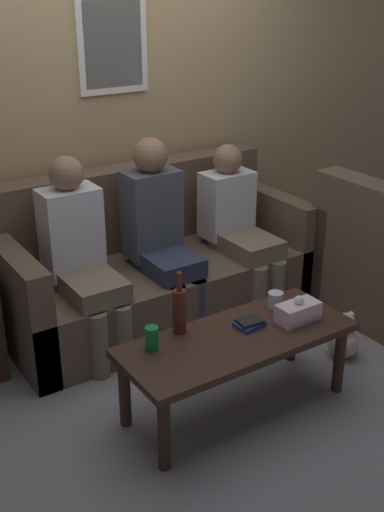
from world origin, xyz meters
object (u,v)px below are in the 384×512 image
object	(u,v)px
wine_bottle	(179,310)
person_right	(238,223)
coffee_table	(237,346)
drinking_glass	(275,300)
couch_main	(152,268)
teddy_bear	(344,338)
person_middle	(160,230)
person_left	(81,253)

from	to	relation	value
wine_bottle	person_right	bearing A→B (deg)	39.19
coffee_table	drinking_glass	bearing A→B (deg)	20.09
coffee_table	wine_bottle	world-z (taller)	wine_bottle
couch_main	teddy_bear	distance (m)	1.31
couch_main	person_middle	bearing A→B (deg)	-98.04
person_left	person_middle	size ratio (longest dim) A/B	0.97
couch_main	wine_bottle	bearing A→B (deg)	-112.08
person_left	person_middle	distance (m)	0.54
wine_bottle	coffee_table	bearing A→B (deg)	-40.89
wine_bottle	person_right	distance (m)	1.24
person_right	teddy_bear	bearing A→B (deg)	-84.25
couch_main	wine_bottle	size ratio (longest dim) A/B	6.05
wine_bottle	person_left	distance (m)	0.82
person_middle	teddy_bear	distance (m)	1.29
couch_main	wine_bottle	xyz separation A→B (m)	(-0.39, -0.96, 0.24)
wine_bottle	person_left	world-z (taller)	person_left
person_right	teddy_bear	size ratio (longest dim) A/B	3.75
couch_main	person_left	xyz separation A→B (m)	(-0.56, -0.16, 0.30)
coffee_table	person_right	world-z (taller)	person_right
teddy_bear	person_middle	bearing A→B (deg)	125.57
wine_bottle	teddy_bear	distance (m)	1.15
couch_main	wine_bottle	world-z (taller)	couch_main
drinking_glass	person_middle	world-z (taller)	person_middle
teddy_bear	coffee_table	bearing A→B (deg)	-177.24
drinking_glass	teddy_bear	xyz separation A→B (m)	(0.47, -0.09, -0.35)
wine_bottle	person_right	size ratio (longest dim) A/B	0.31
coffee_table	couch_main	bearing A→B (deg)	81.78
person_left	teddy_bear	bearing A→B (deg)	-37.93
couch_main	coffee_table	bearing A→B (deg)	-98.22
couch_main	person_right	world-z (taller)	person_right
couch_main	person_right	distance (m)	0.65
person_middle	person_right	world-z (taller)	person_middle
couch_main	person_middle	world-z (taller)	person_middle
person_middle	person_right	size ratio (longest dim) A/B	1.11
coffee_table	person_middle	size ratio (longest dim) A/B	1.02
couch_main	coffee_table	xyz separation A→B (m)	(-0.17, -1.16, 0.05)
person_left	person_middle	xyz separation A→B (m)	(0.54, 0.00, 0.03)
person_right	teddy_bear	xyz separation A→B (m)	(0.09, -0.94, -0.46)
wine_bottle	person_left	bearing A→B (deg)	102.04
drinking_glass	person_right	bearing A→B (deg)	65.79
person_left	person_right	world-z (taller)	person_left
couch_main	coffee_table	size ratio (longest dim) A/B	1.65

